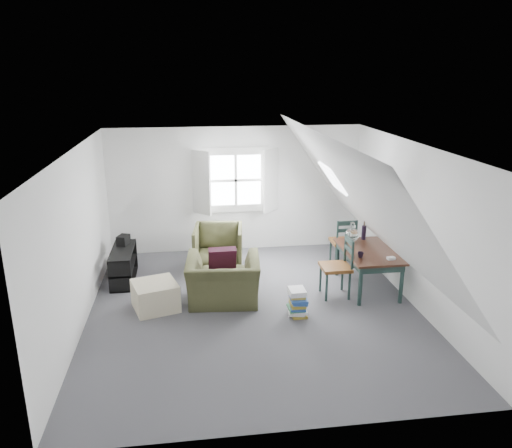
{
  "coord_description": "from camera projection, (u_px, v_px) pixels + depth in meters",
  "views": [
    {
      "loc": [
        -0.92,
        -6.91,
        3.55
      ],
      "look_at": [
        0.11,
        0.6,
        1.19
      ],
      "focal_mm": 35.0,
      "sensor_mm": 36.0,
      "label": 1
    }
  ],
  "objects": [
    {
      "name": "wall_back",
      "position": [
        236.0,
        190.0,
        9.95
      ],
      "size": [
        5.0,
        0.0,
        5.0
      ],
      "primitive_type": "plane",
      "rotation": [
        1.57,
        0.0,
        0.0
      ],
      "color": "white",
      "rests_on": "ground"
    },
    {
      "name": "dining_chair_near",
      "position": [
        338.0,
        266.0,
        8.04
      ],
      "size": [
        0.46,
        0.46,
        0.99
      ],
      "rotation": [
        0.0,
        0.0,
        -1.68
      ],
      "color": "brown",
      "rests_on": "floor"
    },
    {
      "name": "magazine_stack",
      "position": [
        298.0,
        302.0,
        7.47
      ],
      "size": [
        0.31,
        0.37,
        0.42
      ],
      "rotation": [
        0.0,
        0.0,
        0.35
      ],
      "color": "#B29933",
      "rests_on": "floor"
    },
    {
      "name": "electronics_box",
      "position": [
        123.0,
        240.0,
        8.84
      ],
      "size": [
        0.24,
        0.28,
        0.19
      ],
      "primitive_type": "cube",
      "rotation": [
        0.0,
        0.0,
        -0.35
      ],
      "color": "black",
      "rests_on": "media_shelf"
    },
    {
      "name": "armchair_near",
      "position": [
        224.0,
        302.0,
        7.96
      ],
      "size": [
        1.22,
        1.09,
        0.74
      ],
      "primitive_type": "imported",
      "rotation": [
        0.0,
        0.0,
        3.05
      ],
      "color": "#3F4024",
      "rests_on": "floor"
    },
    {
      "name": "ceiling",
      "position": [
        254.0,
        148.0,
        6.97
      ],
      "size": [
        5.5,
        5.5,
        0.0
      ],
      "primitive_type": "plane",
      "rotation": [
        3.14,
        0.0,
        0.0
      ],
      "color": "white",
      "rests_on": "wall_back"
    },
    {
      "name": "armchair_far",
      "position": [
        219.0,
        268.0,
        9.32
      ],
      "size": [
        0.97,
        1.0,
        0.82
      ],
      "primitive_type": "imported",
      "rotation": [
        0.0,
        0.0,
        -0.12
      ],
      "color": "#3F4024",
      "rests_on": "floor"
    },
    {
      "name": "vase_twigs",
      "position": [
        364.0,
        232.0,
        8.75
      ],
      "size": [
        0.08,
        0.09,
        0.62
      ],
      "rotation": [
        0.0,
        0.0,
        0.14
      ],
      "color": "black",
      "rests_on": "dining_table"
    },
    {
      "name": "dining_chair_far",
      "position": [
        344.0,
        241.0,
        9.28
      ],
      "size": [
        0.44,
        0.44,
        0.93
      ],
      "rotation": [
        0.0,
        0.0,
        2.95
      ],
      "color": "brown",
      "rests_on": "floor"
    },
    {
      "name": "floor",
      "position": [
        254.0,
        309.0,
        7.72
      ],
      "size": [
        5.5,
        5.5,
        0.0
      ],
      "primitive_type": "plane",
      "color": "#4B4B50",
      "rests_on": "ground"
    },
    {
      "name": "wall_right",
      "position": [
        415.0,
        226.0,
        7.67
      ],
      "size": [
        0.0,
        5.5,
        5.5
      ],
      "primitive_type": "plane",
      "rotation": [
        1.57,
        0.0,
        -1.57
      ],
      "color": "white",
      "rests_on": "ground"
    },
    {
      "name": "cup",
      "position": [
        360.0,
        257.0,
        7.94
      ],
      "size": [
        0.13,
        0.13,
        0.09
      ],
      "primitive_type": "imported",
      "rotation": [
        0.0,
        0.0,
        -0.37
      ],
      "color": "black",
      "rests_on": "dining_table"
    },
    {
      "name": "dormer_window",
      "position": [
        236.0,
        181.0,
        9.82
      ],
      "size": [
        1.71,
        0.35,
        1.3
      ],
      "color": "white",
      "rests_on": "wall_back"
    },
    {
      "name": "wall_left",
      "position": [
        78.0,
        240.0,
        7.02
      ],
      "size": [
        0.0,
        5.5,
        5.5
      ],
      "primitive_type": "plane",
      "rotation": [
        1.57,
        0.0,
        1.57
      ],
      "color": "white",
      "rests_on": "ground"
    },
    {
      "name": "wall_front",
      "position": [
        292.0,
        322.0,
        4.74
      ],
      "size": [
        5.0,
        0.0,
        5.0
      ],
      "primitive_type": "plane",
      "rotation": [
        -1.57,
        0.0,
        0.0
      ],
      "color": "white",
      "rests_on": "ground"
    },
    {
      "name": "skylight",
      "position": [
        333.0,
        178.0,
        8.63
      ],
      "size": [
        0.35,
        0.75,
        0.47
      ],
      "primitive_type": "cube",
      "rotation": [
        0.0,
        0.95,
        0.0
      ],
      "color": "white",
      "rests_on": "slope_right"
    },
    {
      "name": "ottoman",
      "position": [
        155.0,
        296.0,
        7.68
      ],
      "size": [
        0.79,
        0.79,
        0.42
      ],
      "primitive_type": "cube",
      "rotation": [
        0.0,
        0.0,
        0.29
      ],
      "color": "beige",
      "rests_on": "floor"
    },
    {
      "name": "demijohn",
      "position": [
        352.0,
        234.0,
        8.62
      ],
      "size": [
        0.24,
        0.24,
        0.33
      ],
      "rotation": [
        0.0,
        0.0,
        0.38
      ],
      "color": "silver",
      "rests_on": "dining_table"
    },
    {
      "name": "slope_left",
      "position": [
        144.0,
        202.0,
        6.99
      ],
      "size": [
        3.19,
        5.5,
        4.48
      ],
      "primitive_type": "plane",
      "rotation": [
        0.0,
        2.19,
        0.0
      ],
      "color": "white",
      "rests_on": "wall_left"
    },
    {
      "name": "media_shelf",
      "position": [
        123.0,
        267.0,
        8.68
      ],
      "size": [
        0.37,
        1.11,
        0.57
      ],
      "rotation": [
        0.0,
        0.0,
        0.02
      ],
      "color": "black",
      "rests_on": "floor"
    },
    {
      "name": "dining_table",
      "position": [
        368.0,
        255.0,
        8.29
      ],
      "size": [
        0.82,
        1.36,
        0.68
      ],
      "rotation": [
        0.0,
        0.0,
        0.07
      ],
      "color": "black",
      "rests_on": "floor"
    },
    {
      "name": "paper_box",
      "position": [
        391.0,
        258.0,
        7.85
      ],
      "size": [
        0.13,
        0.1,
        0.04
      ],
      "primitive_type": "cube",
      "rotation": [
        0.0,
        0.0,
        0.16
      ],
      "color": "white",
      "rests_on": "dining_table"
    },
    {
      "name": "throw_pillow",
      "position": [
        222.0,
        260.0,
        7.91
      ],
      "size": [
        0.44,
        0.26,
        0.45
      ],
      "primitive_type": "cube",
      "rotation": [
        0.31,
        0.0,
        0.02
      ],
      "color": "#3C1023",
      "rests_on": "armchair_near"
    },
    {
      "name": "slope_right",
      "position": [
        357.0,
        194.0,
        7.39
      ],
      "size": [
        3.19,
        5.5,
        4.48
      ],
      "primitive_type": "plane",
      "rotation": [
        0.0,
        -2.19,
        0.0
      ],
      "color": "white",
      "rests_on": "wall_right"
    }
  ]
}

